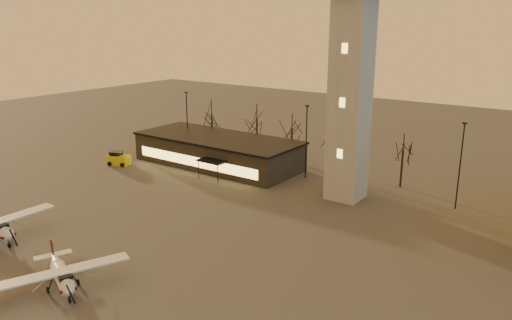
{
  "coord_description": "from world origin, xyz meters",
  "views": [
    {
      "loc": [
        24.93,
        -23.15,
        20.93
      ],
      "look_at": [
        -1.21,
        13.0,
        8.44
      ],
      "focal_mm": 35.0,
      "sensor_mm": 36.0,
      "label": 1
    }
  ],
  "objects_px": {
    "terminal": "(218,151)",
    "cessna_front": "(63,280)",
    "control_tower": "(352,63)",
    "service_cart": "(119,160)"
  },
  "relations": [
    {
      "from": "control_tower",
      "to": "terminal",
      "type": "bearing_deg",
      "value": 174.85
    },
    {
      "from": "terminal",
      "to": "service_cart",
      "type": "bearing_deg",
      "value": -143.91
    },
    {
      "from": "terminal",
      "to": "service_cart",
      "type": "relative_size",
      "value": 7.05
    },
    {
      "from": "terminal",
      "to": "cessna_front",
      "type": "distance_m",
      "value": 37.73
    },
    {
      "from": "terminal",
      "to": "cessna_front",
      "type": "height_order",
      "value": "terminal"
    },
    {
      "from": "cessna_front",
      "to": "service_cart",
      "type": "height_order",
      "value": "cessna_front"
    },
    {
      "from": "control_tower",
      "to": "service_cart",
      "type": "bearing_deg",
      "value": -168.69
    },
    {
      "from": "control_tower",
      "to": "cessna_front",
      "type": "height_order",
      "value": "control_tower"
    },
    {
      "from": "control_tower",
      "to": "service_cart",
      "type": "distance_m",
      "value": 38.06
    },
    {
      "from": "terminal",
      "to": "control_tower",
      "type": "bearing_deg",
      "value": -5.15
    }
  ]
}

